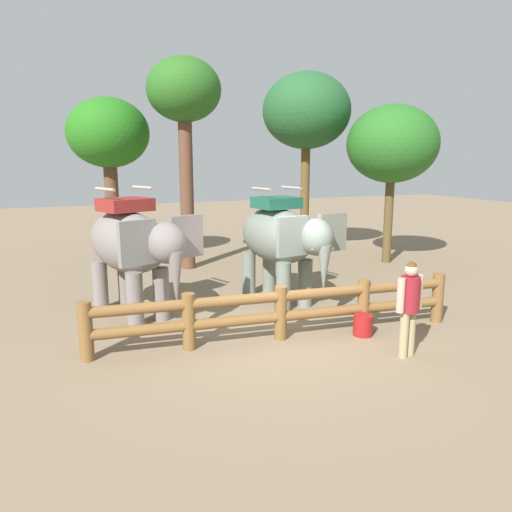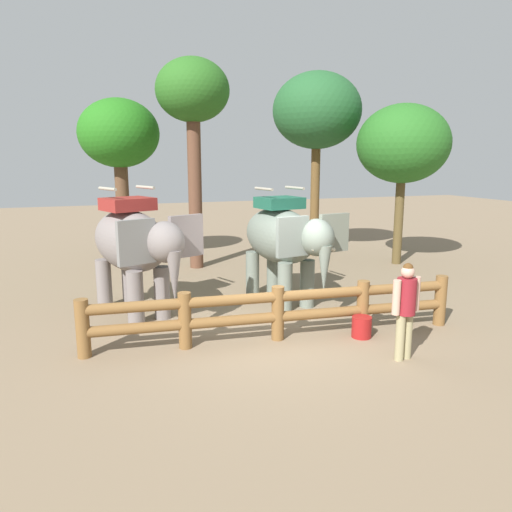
# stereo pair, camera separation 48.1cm
# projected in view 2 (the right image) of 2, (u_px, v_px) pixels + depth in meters

# --- Properties ---
(ground_plane) EXTENTS (60.00, 60.00, 0.00)m
(ground_plane) POSITION_uv_depth(u_px,v_px,m) (276.00, 337.00, 9.39)
(ground_plane) COLOR #806B52
(log_fence) EXTENTS (7.27, 0.90, 1.05)m
(log_fence) POSITION_uv_depth(u_px,v_px,m) (278.00, 309.00, 9.17)
(log_fence) COLOR brown
(log_fence) RESTS_ON ground
(elephant_near_left) EXTENTS (2.43, 3.37, 2.83)m
(elephant_near_left) POSITION_uv_depth(u_px,v_px,m) (134.00, 245.00, 10.44)
(elephant_near_left) COLOR slate
(elephant_near_left) RESTS_ON ground
(elephant_center) EXTENTS (1.93, 3.29, 2.77)m
(elephant_center) POSITION_uv_depth(u_px,v_px,m) (284.00, 239.00, 11.36)
(elephant_center) COLOR slate
(elephant_center) RESTS_ON ground
(tourist_woman_in_black) EXTENTS (0.59, 0.39, 1.71)m
(tourist_woman_in_black) POSITION_uv_depth(u_px,v_px,m) (406.00, 304.00, 8.18)
(tourist_woman_in_black) COLOR tan
(tourist_woman_in_black) RESTS_ON ground
(tree_far_left) EXTENTS (2.23, 2.23, 6.39)m
(tree_far_left) POSITION_uv_depth(u_px,v_px,m) (193.00, 99.00, 14.47)
(tree_far_left) COLOR brown
(tree_far_left) RESTS_ON ground
(tree_back_center) EXTENTS (3.04, 3.04, 6.34)m
(tree_back_center) POSITION_uv_depth(u_px,v_px,m) (317.00, 112.00, 16.51)
(tree_back_center) COLOR brown
(tree_back_center) RESTS_ON ground
(tree_far_right) EXTENTS (2.92, 2.92, 5.13)m
(tree_far_right) POSITION_uv_depth(u_px,v_px,m) (403.00, 145.00, 15.28)
(tree_far_right) COLOR brown
(tree_far_right) RESTS_ON ground
(tree_deep_back) EXTENTS (2.56, 2.56, 5.32)m
(tree_deep_back) POSITION_uv_depth(u_px,v_px,m) (119.00, 137.00, 15.42)
(tree_deep_back) COLOR brown
(tree_deep_back) RESTS_ON ground
(feed_bucket) EXTENTS (0.38, 0.38, 0.41)m
(feed_bucket) POSITION_uv_depth(u_px,v_px,m) (362.00, 327.00, 9.37)
(feed_bucket) COLOR maroon
(feed_bucket) RESTS_ON ground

